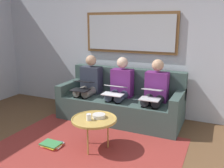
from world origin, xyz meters
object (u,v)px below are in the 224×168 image
Objects in this scene: bowl at (99,116)px; person_middle at (120,87)px; laptop_white at (115,90)px; person_right at (89,84)px; couch at (121,102)px; laptop_black at (82,85)px; person_left at (155,91)px; framed_mirror at (130,33)px; cup at (89,117)px; magazine_stack at (51,144)px; coffee_table at (94,120)px; laptop_silver at (151,94)px.

person_middle is (0.14, -1.09, 0.13)m from bowl.
person_right reaches higher than laptop_white.
couch reaches higher than laptop_black.
person_left and person_middle have the same top height.
framed_mirror is 1.23m from person_left.
laptop_black is (1.28, 0.24, 0.03)m from person_left.
person_middle is at bearing 0.00° from person_left.
person_middle reaches higher than laptop_white.
framed_mirror is 1.99m from cup.
person_right is (0.64, 0.46, -0.94)m from framed_mirror.
framed_mirror reaches higher than magazine_stack.
framed_mirror is 1.89m from bowl.
person_left is 3.50× the size of magazine_stack.
laptop_white is at bearing 90.00° from framed_mirror.
bowl is 0.51× the size of laptop_white.
laptop_black is (0.70, -0.99, 0.14)m from cup.
coffee_table is 1.18m from laptop_black.
cup is 0.50× the size of bowl.
framed_mirror is 9.91× the size of bowl.
couch is 24.44× the size of cup.
laptop_silver is (-0.55, -0.91, 0.19)m from coffee_table.
magazine_stack is (0.50, 1.35, -0.58)m from person_middle.
magazine_stack is (0.56, 0.12, -0.47)m from cup.
coffee_table is 1.17m from person_middle.
cup is at bearing 93.38° from laptop_white.
laptop_black is (0.64, 0.24, 0.03)m from person_middle.
couch is 0.71m from person_left.
coffee_table is 1.08m from laptop_silver.
coffee_table is 1.93× the size of magazine_stack.
coffee_table is 1.77× the size of laptop_white.
laptop_black is at bearing 10.63° from person_left.
laptop_black is at bearing -47.57° from bowl.
bowl is at bearing -124.42° from coffee_table.
cup is 0.08× the size of person_middle.
coffee_table is (-0.09, 1.22, 0.13)m from couch.
coffee_table is 0.55× the size of person_right.
person_left is at bearing 180.00° from person_right.
framed_mirror is at bearing -35.52° from person_left.
person_middle reaches higher than magazine_stack.
person_middle is (0.64, -0.24, -0.02)m from laptop_silver.
framed_mirror is 2.42m from magazine_stack.
bowl is (-0.04, -0.06, 0.04)m from coffee_table.
person_middle reaches higher than couch.
laptop_silver is 0.64m from laptop_white.
laptop_black is (0.64, 0.70, -0.91)m from framed_mirror.
couch is 1.23m from coffee_table.
person_left is 0.69m from laptop_white.
person_middle reaches higher than coffee_table.
cup is 1.42m from person_right.
bowl is 1.11m from person_middle.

